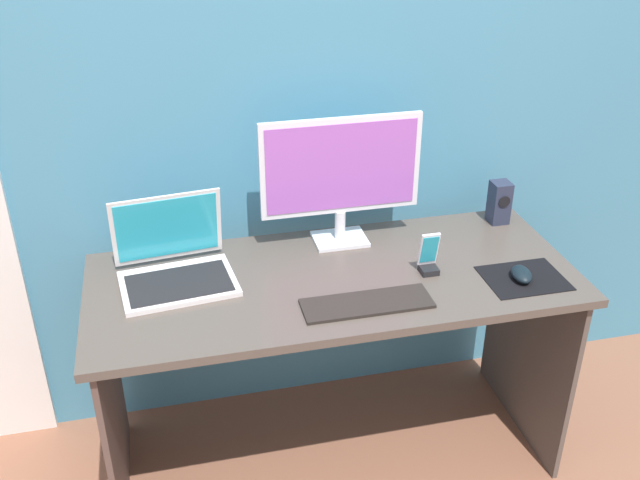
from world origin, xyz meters
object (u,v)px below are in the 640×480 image
(mouse, at_px, (521,274))
(phone_in_dock, at_px, (429,258))
(monitor, at_px, (341,173))
(keyboard_external, at_px, (367,303))
(laptop, at_px, (175,264))
(speaker_right, at_px, (499,202))

(mouse, bearing_deg, phone_in_dock, 167.21)
(monitor, height_order, phone_in_dock, monitor)
(keyboard_external, bearing_deg, phone_in_dock, 29.43)
(laptop, distance_m, keyboard_external, 0.61)
(speaker_right, distance_m, laptop, 1.16)
(laptop, distance_m, phone_in_dock, 0.80)
(monitor, distance_m, keyboard_external, 0.47)
(mouse, relative_size, phone_in_dock, 0.72)
(speaker_right, height_order, laptop, laptop)
(keyboard_external, bearing_deg, laptop, 152.40)
(monitor, relative_size, phone_in_dock, 3.88)
(speaker_right, xyz_separation_m, phone_in_dock, (-0.37, -0.27, -0.03))
(laptop, bearing_deg, phone_in_dock, -10.19)
(phone_in_dock, bearing_deg, monitor, 130.02)
(mouse, bearing_deg, keyboard_external, -166.69)
(monitor, height_order, speaker_right, monitor)
(monitor, xyz_separation_m, keyboard_external, (-0.02, -0.40, -0.25))
(speaker_right, bearing_deg, monitor, -178.96)
(speaker_right, bearing_deg, mouse, -104.94)
(laptop, relative_size, keyboard_external, 0.97)
(speaker_right, height_order, keyboard_external, speaker_right)
(laptop, bearing_deg, speaker_right, 6.57)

